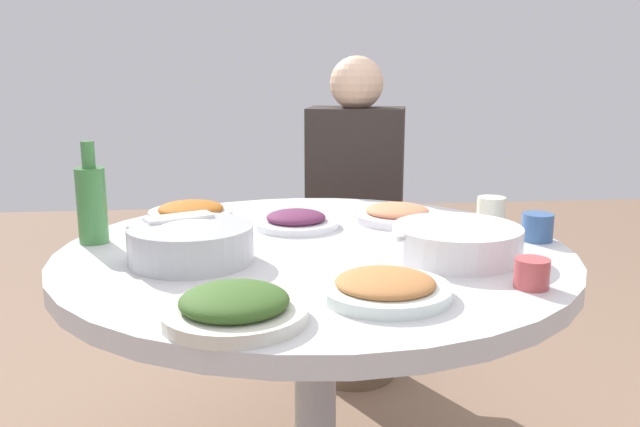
# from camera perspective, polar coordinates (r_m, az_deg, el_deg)

# --- Properties ---
(round_dining_table) EXTENTS (1.19, 1.19, 0.75)m
(round_dining_table) POSITION_cam_1_polar(r_m,az_deg,el_deg) (1.61, -0.41, -5.87)
(round_dining_table) COLOR #99999E
(round_dining_table) RESTS_ON ground
(rice_bowl) EXTENTS (0.27, 0.27, 0.09)m
(rice_bowl) POSITION_cam_1_polar(r_m,az_deg,el_deg) (1.49, -10.80, -2.44)
(rice_bowl) COLOR #B2B5BA
(rice_bowl) RESTS_ON round_dining_table
(soup_bowl) EXTENTS (0.29, 0.28, 0.07)m
(soup_bowl) POSITION_cam_1_polar(r_m,az_deg,el_deg) (1.53, 11.42, -2.43)
(soup_bowl) COLOR white
(soup_bowl) RESTS_ON round_dining_table
(dish_eggplant) EXTENTS (0.22, 0.22, 0.04)m
(dish_eggplant) POSITION_cam_1_polar(r_m,az_deg,el_deg) (1.78, -2.03, -0.59)
(dish_eggplant) COLOR white
(dish_eggplant) RESTS_ON round_dining_table
(dish_shrimp) EXTENTS (0.25, 0.25, 0.04)m
(dish_shrimp) POSITION_cam_1_polar(r_m,az_deg,el_deg) (1.86, 6.51, -0.03)
(dish_shrimp) COLOR white
(dish_shrimp) RESTS_ON round_dining_table
(dish_stirfry) EXTENTS (0.23, 0.23, 0.05)m
(dish_stirfry) POSITION_cam_1_polar(r_m,az_deg,el_deg) (1.89, -10.80, 0.14)
(dish_stirfry) COLOR silver
(dish_stirfry) RESTS_ON round_dining_table
(dish_tofu_braise) EXTENTS (0.25, 0.25, 0.05)m
(dish_tofu_braise) POSITION_cam_1_polar(r_m,az_deg,el_deg) (1.26, 5.51, -6.18)
(dish_tofu_braise) COLOR white
(dish_tofu_braise) RESTS_ON round_dining_table
(dish_greens) EXTENTS (0.25, 0.25, 0.06)m
(dish_greens) POSITION_cam_1_polar(r_m,az_deg,el_deg) (1.15, -7.21, -7.81)
(dish_greens) COLOR silver
(dish_greens) RESTS_ON round_dining_table
(green_bottle) EXTENTS (0.07, 0.07, 0.24)m
(green_bottle) POSITION_cam_1_polar(r_m,az_deg,el_deg) (1.70, -18.66, 0.90)
(green_bottle) COLOR #3E7F3F
(green_bottle) RESTS_ON round_dining_table
(tea_cup_near) EXTENTS (0.08, 0.08, 0.07)m
(tea_cup_near) POSITION_cam_1_polar(r_m,az_deg,el_deg) (1.87, 14.19, 0.27)
(tea_cup_near) COLOR beige
(tea_cup_near) RESTS_ON round_dining_table
(tea_cup_far) EXTENTS (0.08, 0.08, 0.07)m
(tea_cup_far) POSITION_cam_1_polar(r_m,az_deg,el_deg) (1.72, 17.81, -1.10)
(tea_cup_far) COLOR #385D94
(tea_cup_far) RESTS_ON round_dining_table
(tea_cup_side) EXTENTS (0.07, 0.07, 0.06)m
(tea_cup_side) POSITION_cam_1_polar(r_m,az_deg,el_deg) (1.36, 17.39, -4.83)
(tea_cup_side) COLOR #BD494C
(tea_cup_side) RESTS_ON round_dining_table
(stool_for_diner_left) EXTENTS (0.32, 0.32, 0.44)m
(stool_for_diner_left) POSITION_cam_1_polar(r_m,az_deg,el_deg) (2.61, 2.86, -8.90)
(stool_for_diner_left) COLOR brown
(stool_for_diner_left) RESTS_ON ground
(diner_left) EXTENTS (0.40, 0.41, 0.76)m
(diner_left) POSITION_cam_1_polar(r_m,az_deg,el_deg) (2.46, 3.00, 2.81)
(diner_left) COLOR #2D333D
(diner_left) RESTS_ON stool_for_diner_left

